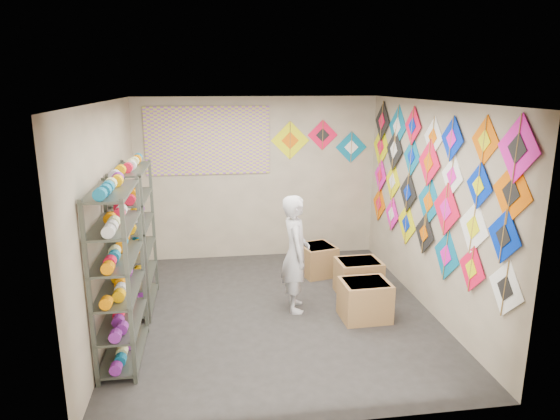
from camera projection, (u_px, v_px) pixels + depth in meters
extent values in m
plane|color=#272522|center=(276.00, 312.00, 6.53)|extent=(4.50, 4.50, 0.00)
plane|color=tan|center=(257.00, 179.00, 8.35)|extent=(4.00, 0.00, 4.00)
plane|color=tan|center=(313.00, 282.00, 4.04)|extent=(4.00, 0.00, 4.00)
plane|color=tan|center=(109.00, 218.00, 5.92)|extent=(0.00, 4.50, 4.50)
plane|color=tan|center=(428.00, 207.00, 6.47)|extent=(0.00, 4.50, 4.50)
plane|color=#6C655B|center=(275.00, 101.00, 5.86)|extent=(4.50, 4.50, 0.00)
cube|color=#4C5147|center=(119.00, 276.00, 5.23)|extent=(0.40, 1.10, 1.90)
cube|color=#4C5147|center=(135.00, 238.00, 6.48)|extent=(0.40, 1.10, 1.90)
cylinder|color=#FB1138|center=(109.00, 285.00, 4.75)|extent=(0.12, 0.10, 0.12)
cylinder|color=#FF8800|center=(113.00, 277.00, 4.93)|extent=(0.12, 0.10, 0.12)
cylinder|color=#FDAF01|center=(116.00, 270.00, 5.12)|extent=(0.12, 0.10, 0.12)
cylinder|color=silver|center=(119.00, 264.00, 5.30)|extent=(0.12, 0.10, 0.12)
cylinder|color=red|center=(122.00, 258.00, 5.48)|extent=(0.12, 0.10, 0.12)
cylinder|color=purple|center=(125.00, 252.00, 5.67)|extent=(0.12, 0.10, 0.12)
cylinder|color=#E7E797|center=(129.00, 243.00, 5.99)|extent=(0.12, 0.10, 0.12)
cylinder|color=#1478A6|center=(132.00, 238.00, 6.18)|extent=(0.12, 0.10, 0.12)
cylinder|color=#FB1138|center=(134.00, 234.00, 6.36)|extent=(0.12, 0.10, 0.12)
cylinder|color=#FF8800|center=(136.00, 229.00, 6.55)|extent=(0.12, 0.10, 0.12)
cylinder|color=#FDAF01|center=(138.00, 225.00, 6.73)|extent=(0.12, 0.10, 0.12)
cylinder|color=silver|center=(140.00, 221.00, 6.91)|extent=(0.12, 0.10, 0.12)
cube|color=white|center=(506.00, 288.00, 4.80)|extent=(0.03, 0.58, 0.58)
cube|color=#F20D3B|center=(472.00, 269.00, 5.38)|extent=(0.03, 0.53, 0.53)
cube|color=#086992|center=(446.00, 255.00, 5.99)|extent=(0.03, 0.63, 0.63)
cube|color=black|center=(424.00, 233.00, 6.54)|extent=(0.02, 0.56, 0.56)
cube|color=#E9EA08|center=(407.00, 224.00, 7.17)|extent=(0.01, 0.63, 0.63)
cube|color=#F414B3|center=(392.00, 214.00, 7.69)|extent=(0.02, 0.53, 0.53)
cube|color=#ED6200|center=(379.00, 204.00, 8.30)|extent=(0.03, 0.59, 0.59)
cube|color=#0027C1|center=(504.00, 236.00, 4.76)|extent=(0.02, 0.55, 0.55)
cube|color=white|center=(474.00, 227.00, 5.34)|extent=(0.03, 0.60, 0.60)
cube|color=#F20D3B|center=(446.00, 209.00, 5.91)|extent=(0.01, 0.65, 0.65)
cube|color=#086992|center=(429.00, 202.00, 6.41)|extent=(0.03, 0.65, 0.65)
cube|color=black|center=(408.00, 193.00, 7.03)|extent=(0.02, 0.57, 0.57)
cube|color=#E9EA08|center=(393.00, 181.00, 7.65)|extent=(0.03, 0.59, 0.59)
cube|color=#F414B3|center=(380.00, 176.00, 8.14)|extent=(0.03, 0.54, 0.54)
cube|color=#ED6200|center=(512.00, 193.00, 4.65)|extent=(0.03, 0.63, 0.63)
cube|color=#0027C1|center=(479.00, 186.00, 5.17)|extent=(0.01, 0.50, 0.50)
cube|color=white|center=(452.00, 176.00, 5.77)|extent=(0.03, 0.51, 0.51)
cube|color=#F20D3B|center=(429.00, 163.00, 6.33)|extent=(0.02, 0.61, 0.61)
cube|color=#086992|center=(412.00, 157.00, 6.90)|extent=(0.03, 0.56, 0.56)
cube|color=black|center=(394.00, 150.00, 7.49)|extent=(0.04, 0.64, 0.64)
cube|color=#E9EA08|center=(381.00, 146.00, 8.11)|extent=(0.03, 0.71, 0.71)
cube|color=#F414B3|center=(518.00, 149.00, 4.50)|extent=(0.02, 0.65, 0.65)
cube|color=#ED6200|center=(485.00, 141.00, 5.06)|extent=(0.01, 0.52, 0.52)
cube|color=#0027C1|center=(452.00, 139.00, 5.71)|extent=(0.02, 0.53, 0.53)
cube|color=white|center=(433.00, 137.00, 6.22)|extent=(0.02, 0.52, 0.52)
cube|color=#F20D3B|center=(413.00, 126.00, 6.78)|extent=(0.02, 0.53, 0.53)
cube|color=#086992|center=(397.00, 127.00, 7.38)|extent=(0.04, 0.67, 0.67)
cube|color=black|center=(382.00, 121.00, 7.96)|extent=(0.03, 0.64, 0.64)
cube|color=#E9EA08|center=(290.00, 140.00, 8.26)|extent=(0.64, 0.02, 0.64)
cube|color=#F20D3B|center=(323.00, 135.00, 8.32)|extent=(0.51, 0.02, 0.51)
cube|color=#086992|center=(351.00, 147.00, 8.44)|extent=(0.54, 0.02, 0.54)
cube|color=purple|center=(208.00, 141.00, 8.06)|extent=(2.00, 0.01, 1.10)
imported|color=beige|center=(296.00, 253.00, 6.44)|extent=(0.60, 0.43, 1.54)
cube|color=olive|center=(365.00, 300.00, 6.30)|extent=(0.61, 0.52, 0.50)
cube|color=olive|center=(358.00, 277.00, 7.05)|extent=(0.62, 0.52, 0.49)
cube|color=olive|center=(317.00, 260.00, 7.77)|extent=(0.60, 0.64, 0.47)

